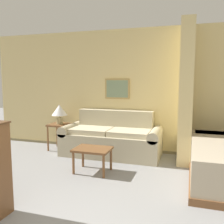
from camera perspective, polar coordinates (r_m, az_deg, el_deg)
wall_back at (r=5.39m, az=4.63°, el=4.73°), size 6.72×0.16×2.60m
wall_partition_pillar at (r=4.81m, az=16.65°, el=4.21°), size 0.24×0.76×2.60m
couch at (r=5.15m, az=-0.11°, el=-6.21°), size 2.02×0.84×0.90m
coffee_table at (r=4.22m, az=-4.48°, el=-9.01°), size 0.60×0.46×0.41m
side_table at (r=5.64m, az=-11.80°, el=-3.66°), size 0.45×0.45×0.57m
table_lamp at (r=5.58m, az=-11.90°, el=0.23°), size 0.34×0.34×0.43m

